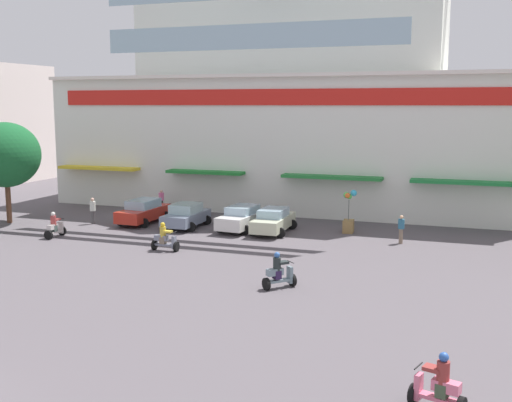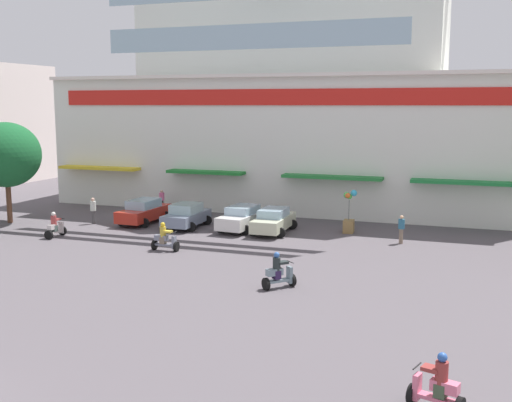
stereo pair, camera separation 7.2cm
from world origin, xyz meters
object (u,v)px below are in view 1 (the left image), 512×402
(scooter_rider_3, at_px, (55,227))
(balloon_vendor_cart, at_px, (349,217))
(pedestrian_2, at_px, (93,209))
(parked_car_1, at_px, (186,216))
(parked_car_3, at_px, (273,220))
(plaza_tree_2, at_px, (6,155))
(parked_car_0, at_px, (143,211))
(scooter_rider_5, at_px, (279,273))
(pedestrian_0, at_px, (401,228))
(pedestrian_1, at_px, (161,200))
(scooter_rider_8, at_px, (439,386))
(scooter_rider_2, at_px, (165,239))
(parked_car_2, at_px, (242,218))

(scooter_rider_3, xyz_separation_m, balloon_vendor_cart, (15.59, 6.96, 0.32))
(pedestrian_2, bearing_deg, balloon_vendor_cart, 9.74)
(parked_car_1, height_order, parked_car_3, parked_car_1)
(plaza_tree_2, bearing_deg, parked_car_1, 11.41)
(balloon_vendor_cart, bearing_deg, parked_car_0, -173.73)
(scooter_rider_5, distance_m, pedestrian_0, 10.93)
(plaza_tree_2, height_order, pedestrian_1, plaza_tree_2)
(scooter_rider_3, relative_size, pedestrian_0, 0.95)
(scooter_rider_8, bearing_deg, balloon_vendor_cart, 106.93)
(balloon_vendor_cart, bearing_deg, scooter_rider_8, -73.07)
(parked_car_1, bearing_deg, pedestrian_2, -171.52)
(pedestrian_1, bearing_deg, pedestrian_0, -15.00)
(scooter_rider_2, height_order, pedestrian_0, pedestrian_0)
(plaza_tree_2, bearing_deg, scooter_rider_2, -15.63)
(scooter_rider_2, distance_m, pedestrian_2, 9.28)
(parked_car_2, xyz_separation_m, parked_car_3, (2.00, -0.16, -0.02))
(parked_car_0, relative_size, scooter_rider_3, 2.91)
(parked_car_1, bearing_deg, parked_car_3, 2.92)
(parked_car_0, height_order, scooter_rider_5, scooter_rider_5)
(plaza_tree_2, relative_size, pedestrian_1, 4.05)
(plaza_tree_2, xyz_separation_m, scooter_rider_3, (5.64, -2.83, -3.75))
(pedestrian_0, height_order, pedestrian_1, pedestrian_1)
(scooter_rider_2, relative_size, scooter_rider_8, 0.97)
(parked_car_1, bearing_deg, balloon_vendor_cart, 10.52)
(plaza_tree_2, bearing_deg, parked_car_2, 10.40)
(scooter_rider_2, height_order, balloon_vendor_cart, balloon_vendor_cart)
(scooter_rider_5, bearing_deg, pedestrian_1, 131.90)
(scooter_rider_2, bearing_deg, parked_car_0, 127.29)
(parked_car_1, relative_size, parked_car_3, 0.89)
(scooter_rider_8, height_order, pedestrian_1, pedestrian_1)
(parked_car_2, relative_size, balloon_vendor_cart, 1.72)
(parked_car_0, xyz_separation_m, scooter_rider_2, (4.85, -6.37, -0.16))
(parked_car_2, distance_m, pedestrian_0, 9.52)
(pedestrian_0, bearing_deg, scooter_rider_8, -80.74)
(parked_car_1, height_order, scooter_rider_8, scooter_rider_8)
(parked_car_1, xyz_separation_m, balloon_vendor_cart, (9.77, 1.82, 0.18))
(pedestrian_0, distance_m, pedestrian_1, 17.70)
(plaza_tree_2, bearing_deg, scooter_rider_8, -31.34)
(scooter_rider_5, relative_size, balloon_vendor_cart, 0.60)
(parked_car_1, bearing_deg, scooter_rider_8, -49.82)
(scooter_rider_2, distance_m, scooter_rider_3, 7.51)
(parked_car_0, relative_size, pedestrian_2, 2.59)
(scooter_rider_3, bearing_deg, parked_car_1, 41.53)
(scooter_rider_2, xyz_separation_m, scooter_rider_5, (7.62, -4.44, 0.03))
(parked_car_3, bearing_deg, scooter_rider_2, -121.97)
(pedestrian_1, bearing_deg, parked_car_2, -27.57)
(parked_car_3, bearing_deg, scooter_rider_5, -70.90)
(parked_car_2, distance_m, pedestrian_1, 8.57)
(scooter_rider_3, relative_size, scooter_rider_8, 0.97)
(parked_car_0, xyz_separation_m, parked_car_1, (3.20, -0.39, -0.02))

